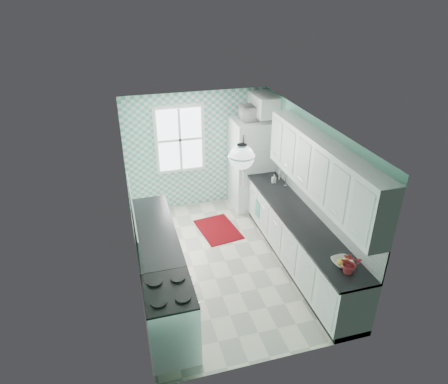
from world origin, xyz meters
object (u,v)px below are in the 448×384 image
object	(u,v)px
stove	(171,319)
microwave	(254,112)
ceiling_light	(242,157)
sink	(277,189)
fruit_bowl	(342,262)
fridge	(252,164)
potted_plant	(350,263)

from	to	relation	value
stove	microwave	xyz separation A→B (m)	(2.31, 3.44, 1.59)
ceiling_light	microwave	size ratio (longest dim) A/B	0.66
sink	stove	bearing A→B (deg)	-139.43
stove	fruit_bowl	xyz separation A→B (m)	(2.40, -0.07, 0.47)
sink	microwave	distance (m)	1.63
fridge	sink	xyz separation A→B (m)	(0.09, -1.14, -0.04)
fruit_bowl	fridge	bearing A→B (deg)	91.47
sink	fruit_bowl	bearing A→B (deg)	-93.23
fridge	stove	world-z (taller)	fridge
stove	potted_plant	size ratio (longest dim) A/B	3.21
ceiling_light	potted_plant	size ratio (longest dim) A/B	1.15
ceiling_light	fruit_bowl	xyz separation A→B (m)	(1.20, -0.89, -1.35)
fridge	potted_plant	bearing A→B (deg)	-90.39
fridge	sink	size ratio (longest dim) A/B	3.67
fridge	potted_plant	size ratio (longest dim) A/B	6.44
fridge	fruit_bowl	distance (m)	3.50
sink	microwave	world-z (taller)	microwave
stove	sink	bearing A→B (deg)	42.72
fruit_bowl	sink	bearing A→B (deg)	89.90
ceiling_light	potted_plant	xyz separation A→B (m)	(1.20, -1.07, -1.23)
sink	potted_plant	xyz separation A→B (m)	(-0.00, -2.54, 0.16)
stove	potted_plant	distance (m)	2.48
microwave	stove	bearing A→B (deg)	52.92
ceiling_light	stove	distance (m)	2.33
ceiling_light	fridge	world-z (taller)	ceiling_light
fruit_bowl	potted_plant	size ratio (longest dim) A/B	0.94
fridge	stove	xyz separation A→B (m)	(-2.31, -3.43, -0.47)
ceiling_light	sink	size ratio (longest dim) A/B	0.66
potted_plant	ceiling_light	bearing A→B (deg)	138.28
ceiling_light	fruit_bowl	distance (m)	2.01
sink	fruit_bowl	size ratio (longest dim) A/B	1.87
fruit_bowl	potted_plant	xyz separation A→B (m)	(0.00, -0.18, 0.12)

